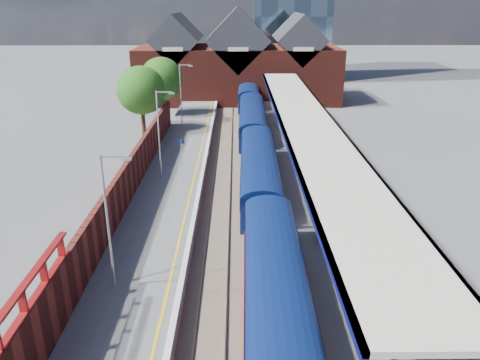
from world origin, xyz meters
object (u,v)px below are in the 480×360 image
object	(u,v)px
lamp_post_b	(110,214)
parked_car_silver	(347,214)
lamp_post_c	(160,128)
parked_car_red	(419,292)
lamp_post_d	(182,91)
parked_car_dark	(401,311)
train	(255,141)
platform_sign	(181,148)
parked_car_blue	(350,231)

from	to	relation	value
lamp_post_b	parked_car_silver	bearing A→B (deg)	27.37
lamp_post_c	parked_car_red	bearing A→B (deg)	-50.26
lamp_post_d	parked_car_dark	xyz separation A→B (m)	(13.42, -35.11, -3.31)
train	parked_car_red	world-z (taller)	train
train	platform_sign	xyz separation A→B (m)	(-6.49, -4.24, 0.57)
lamp_post_c	parked_car_blue	world-z (taller)	lamp_post_c
parked_car_blue	train	bearing A→B (deg)	17.10
parked_car_silver	parked_car_dark	distance (m)	9.96
lamp_post_b	platform_sign	xyz separation A→B (m)	(1.36, 18.00, -2.30)
lamp_post_c	parked_car_blue	distance (m)	17.48
parked_car_silver	parked_car_blue	bearing A→B (deg)	-178.76
parked_car_red	parked_car_blue	size ratio (longest dim) A/B	0.99
train	parked_car_silver	bearing A→B (deg)	-70.77
lamp_post_d	platform_sign	size ratio (longest dim) A/B	2.80
parked_car_dark	parked_car_blue	xyz separation A→B (m)	(-0.45, 7.90, -0.11)
train	lamp_post_d	distance (m)	12.85
lamp_post_b	train	bearing A→B (deg)	70.55
lamp_post_d	parked_car_silver	bearing A→B (deg)	-62.27
lamp_post_b	lamp_post_d	size ratio (longest dim) A/B	1.00
parked_car_dark	lamp_post_c	bearing A→B (deg)	15.64
platform_sign	parked_car_dark	world-z (taller)	platform_sign
train	parked_car_dark	size ratio (longest dim) A/B	13.99
parked_car_silver	lamp_post_c	bearing A→B (deg)	63.69
train	parked_car_silver	world-z (taller)	train
lamp_post_c	parked_car_red	distance (m)	23.30
lamp_post_c	parked_car_blue	xyz separation A→B (m)	(12.97, -11.21, -3.42)
parked_car_silver	parked_car_red	bearing A→B (deg)	-161.60
lamp_post_d	train	bearing A→B (deg)	-51.17
lamp_post_d	parked_car_dark	bearing A→B (deg)	-69.09
train	lamp_post_c	world-z (taller)	lamp_post_c
parked_car_red	parked_car_silver	distance (m)	8.71
lamp_post_d	parked_car_red	world-z (taller)	lamp_post_d
platform_sign	parked_car_dark	distance (m)	24.33
train	parked_car_dark	distance (m)	25.96
lamp_post_b	parked_car_blue	world-z (taller)	lamp_post_b
lamp_post_c	parked_car_red	world-z (taller)	lamp_post_c
train	parked_car_silver	xyz separation A→B (m)	(5.37, -15.39, -0.38)
platform_sign	parked_car_silver	distance (m)	16.31
lamp_post_b	parked_car_red	world-z (taller)	lamp_post_b
train	platform_sign	size ratio (longest dim) A/B	26.38
platform_sign	parked_car_dark	size ratio (longest dim) A/B	0.53
lamp_post_c	lamp_post_d	xyz separation A→B (m)	(0.00, 16.00, 0.00)
train	lamp_post_b	world-z (taller)	lamp_post_b
lamp_post_b	platform_sign	world-z (taller)	lamp_post_b
lamp_post_d	parked_car_blue	xyz separation A→B (m)	(12.97, -27.21, -3.42)
platform_sign	parked_car_red	size ratio (longest dim) A/B	0.62
train	lamp_post_b	distance (m)	23.76
train	parked_car_red	xyz separation A→B (m)	(6.89, -23.97, -0.43)
parked_car_silver	parked_car_blue	world-z (taller)	parked_car_silver
lamp_post_d	parked_car_dark	size ratio (longest dim) A/B	1.48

